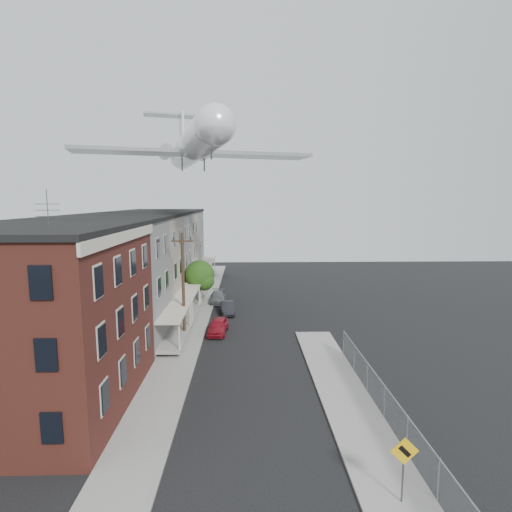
{
  "coord_description": "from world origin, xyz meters",
  "views": [
    {
      "loc": [
        -0.37,
        -14.76,
        11.63
      ],
      "look_at": [
        0.25,
        9.1,
        8.29
      ],
      "focal_mm": 28.0,
      "sensor_mm": 36.0,
      "label": 1
    }
  ],
  "objects_px": {
    "warning_sign": "(404,460)",
    "car_far": "(218,297)",
    "street_tree": "(201,276)",
    "utility_pole": "(183,284)",
    "car_mid": "(227,308)",
    "airplane": "(193,146)",
    "car_near": "(218,326)"
  },
  "relations": [
    {
      "from": "car_far",
      "to": "car_mid",
      "type": "bearing_deg",
      "value": -75.91
    },
    {
      "from": "warning_sign",
      "to": "airplane",
      "type": "relative_size",
      "value": 0.11
    },
    {
      "from": "street_tree",
      "to": "car_far",
      "type": "bearing_deg",
      "value": 50.42
    },
    {
      "from": "airplane",
      "to": "car_near",
      "type": "bearing_deg",
      "value": -70.54
    },
    {
      "from": "utility_pole",
      "to": "car_mid",
      "type": "relative_size",
      "value": 2.42
    },
    {
      "from": "car_mid",
      "to": "airplane",
      "type": "bearing_deg",
      "value": 143.1
    },
    {
      "from": "warning_sign",
      "to": "car_near",
      "type": "xyz_separation_m",
      "value": [
        -8.44,
        20.22,
        -1.22
      ]
    },
    {
      "from": "car_mid",
      "to": "car_far",
      "type": "bearing_deg",
      "value": 98.27
    },
    {
      "from": "street_tree",
      "to": "car_near",
      "type": "bearing_deg",
      "value": -74.43
    },
    {
      "from": "car_far",
      "to": "utility_pole",
      "type": "bearing_deg",
      "value": -101.3
    },
    {
      "from": "car_near",
      "to": "airplane",
      "type": "relative_size",
      "value": 0.15
    },
    {
      "from": "warning_sign",
      "to": "street_tree",
      "type": "relative_size",
      "value": 0.54
    },
    {
      "from": "car_far",
      "to": "warning_sign",
      "type": "bearing_deg",
      "value": -75.26
    },
    {
      "from": "utility_pole",
      "to": "street_tree",
      "type": "xyz_separation_m",
      "value": [
        0.33,
        9.92,
        -1.22
      ]
    },
    {
      "from": "car_far",
      "to": "airplane",
      "type": "distance_m",
      "value": 16.9
    },
    {
      "from": "airplane",
      "to": "car_far",
      "type": "bearing_deg",
      "value": 52.22
    },
    {
      "from": "warning_sign",
      "to": "car_mid",
      "type": "distance_m",
      "value": 27.56
    },
    {
      "from": "warning_sign",
      "to": "car_far",
      "type": "relative_size",
      "value": 0.67
    },
    {
      "from": "warning_sign",
      "to": "street_tree",
      "type": "distance_m",
      "value": 30.96
    },
    {
      "from": "street_tree",
      "to": "car_near",
      "type": "relative_size",
      "value": 1.34
    },
    {
      "from": "car_mid",
      "to": "car_far",
      "type": "xyz_separation_m",
      "value": [
        -1.31,
        4.6,
        -0.01
      ]
    },
    {
      "from": "car_mid",
      "to": "utility_pole",
      "type": "bearing_deg",
      "value": -121.86
    },
    {
      "from": "street_tree",
      "to": "utility_pole",
      "type": "bearing_deg",
      "value": -91.89
    },
    {
      "from": "street_tree",
      "to": "airplane",
      "type": "bearing_deg",
      "value": -121.79
    },
    {
      "from": "warning_sign",
      "to": "car_mid",
      "type": "bearing_deg",
      "value": 106.66
    },
    {
      "from": "warning_sign",
      "to": "car_near",
      "type": "bearing_deg",
      "value": 112.66
    },
    {
      "from": "car_mid",
      "to": "airplane",
      "type": "relative_size",
      "value": 0.14
    },
    {
      "from": "car_near",
      "to": "airplane",
      "type": "bearing_deg",
      "value": 114.25
    },
    {
      "from": "car_mid",
      "to": "car_far",
      "type": "relative_size",
      "value": 0.89
    },
    {
      "from": "utility_pole",
      "to": "car_mid",
      "type": "height_order",
      "value": "utility_pole"
    },
    {
      "from": "warning_sign",
      "to": "car_near",
      "type": "height_order",
      "value": "warning_sign"
    },
    {
      "from": "airplane",
      "to": "utility_pole",
      "type": "bearing_deg",
      "value": -89.46
    }
  ]
}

